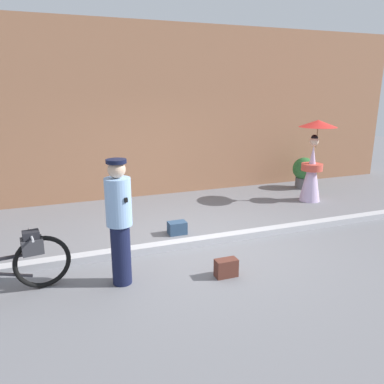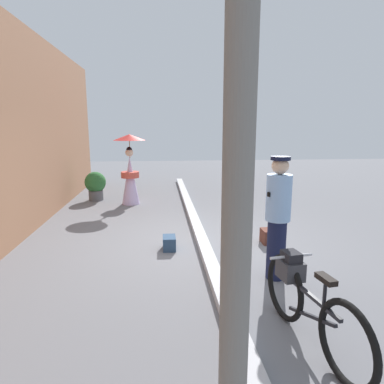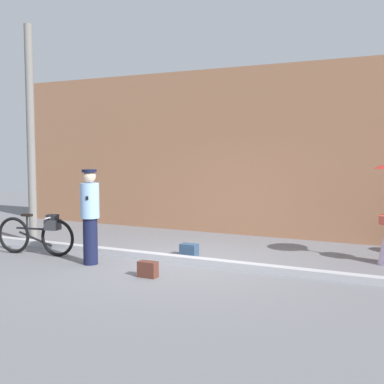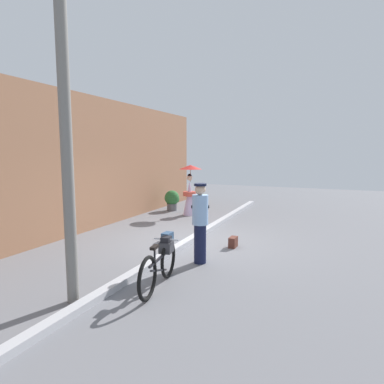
{
  "view_description": "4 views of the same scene",
  "coord_description": "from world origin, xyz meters",
  "px_view_note": "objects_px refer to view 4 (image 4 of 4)",
  "views": [
    {
      "loc": [
        -2.24,
        -5.53,
        2.57
      ],
      "look_at": [
        -0.04,
        0.41,
        0.83
      ],
      "focal_mm": 35.13,
      "sensor_mm": 36.0,
      "label": 1
    },
    {
      "loc": [
        -5.85,
        0.74,
        2.11
      ],
      "look_at": [
        0.4,
        0.14,
        0.88
      ],
      "focal_mm": 31.62,
      "sensor_mm": 36.0,
      "label": 2
    },
    {
      "loc": [
        4.01,
        -7.87,
        2.04
      ],
      "look_at": [
        -0.23,
        0.68,
        1.25
      ],
      "focal_mm": 45.89,
      "sensor_mm": 36.0,
      "label": 3
    },
    {
      "loc": [
        -7.84,
        -3.39,
        2.36
      ],
      "look_at": [
        0.36,
        0.15,
        1.28
      ],
      "focal_mm": 30.62,
      "sensor_mm": 36.0,
      "label": 4
    }
  ],
  "objects_px": {
    "bicycle_near_officer": "(160,263)",
    "backpack_on_pavement": "(168,237)",
    "person_with_parasol": "(190,189)",
    "backpack_spare": "(233,242)",
    "utility_pole": "(67,150)",
    "potted_plant_by_door": "(172,199)",
    "person_officer": "(200,221)"
  },
  "relations": [
    {
      "from": "backpack_spare",
      "to": "utility_pole",
      "type": "distance_m",
      "value": 4.77
    },
    {
      "from": "bicycle_near_officer",
      "to": "potted_plant_by_door",
      "type": "xyz_separation_m",
      "value": [
        6.91,
        3.24,
        0.03
      ]
    },
    {
      "from": "person_with_parasol",
      "to": "backpack_spare",
      "type": "height_order",
      "value": "person_with_parasol"
    },
    {
      "from": "utility_pole",
      "to": "bicycle_near_officer",
      "type": "bearing_deg",
      "value": -41.89
    },
    {
      "from": "bicycle_near_officer",
      "to": "backpack_on_pavement",
      "type": "bearing_deg",
      "value": 25.1
    },
    {
      "from": "backpack_on_pavement",
      "to": "person_with_parasol",
      "type": "bearing_deg",
      "value": 14.63
    },
    {
      "from": "bicycle_near_officer",
      "to": "backpack_on_pavement",
      "type": "distance_m",
      "value": 2.98
    },
    {
      "from": "backpack_on_pavement",
      "to": "utility_pole",
      "type": "distance_m",
      "value": 4.42
    },
    {
      "from": "backpack_on_pavement",
      "to": "utility_pole",
      "type": "relative_size",
      "value": 0.07
    },
    {
      "from": "person_with_parasol",
      "to": "utility_pole",
      "type": "distance_m",
      "value": 7.65
    },
    {
      "from": "person_officer",
      "to": "backpack_on_pavement",
      "type": "relative_size",
      "value": 5.2
    },
    {
      "from": "potted_plant_by_door",
      "to": "backpack_on_pavement",
      "type": "distance_m",
      "value": 4.68
    },
    {
      "from": "potted_plant_by_door",
      "to": "backpack_spare",
      "type": "xyz_separation_m",
      "value": [
        -4.08,
        -3.76,
        -0.32
      ]
    },
    {
      "from": "potted_plant_by_door",
      "to": "backpack_spare",
      "type": "relative_size",
      "value": 2.6
    },
    {
      "from": "person_with_parasol",
      "to": "backpack_on_pavement",
      "type": "xyz_separation_m",
      "value": [
        -3.64,
        -0.95,
        -0.86
      ]
    },
    {
      "from": "person_with_parasol",
      "to": "backpack_spare",
      "type": "xyz_separation_m",
      "value": [
        -3.49,
        -2.73,
        -0.84
      ]
    },
    {
      "from": "potted_plant_by_door",
      "to": "person_with_parasol",
      "type": "bearing_deg",
      "value": -119.32
    },
    {
      "from": "person_with_parasol",
      "to": "backpack_spare",
      "type": "bearing_deg",
      "value": -142.04
    },
    {
      "from": "bicycle_near_officer",
      "to": "backpack_on_pavement",
      "type": "relative_size",
      "value": 5.24
    },
    {
      "from": "backpack_spare",
      "to": "potted_plant_by_door",
      "type": "bearing_deg",
      "value": 42.7
    },
    {
      "from": "bicycle_near_officer",
      "to": "potted_plant_by_door",
      "type": "relative_size",
      "value": 2.1
    },
    {
      "from": "person_officer",
      "to": "backpack_on_pavement",
      "type": "bearing_deg",
      "value": 48.8
    },
    {
      "from": "person_officer",
      "to": "person_with_parasol",
      "type": "height_order",
      "value": "person_with_parasol"
    },
    {
      "from": "potted_plant_by_door",
      "to": "person_officer",
      "type": "bearing_deg",
      "value": -147.98
    },
    {
      "from": "backpack_spare",
      "to": "utility_pole",
      "type": "relative_size",
      "value": 0.07
    },
    {
      "from": "person_with_parasol",
      "to": "utility_pole",
      "type": "xyz_separation_m",
      "value": [
        -7.41,
        -1.23,
        1.42
      ]
    },
    {
      "from": "bicycle_near_officer",
      "to": "utility_pole",
      "type": "height_order",
      "value": "utility_pole"
    },
    {
      "from": "person_officer",
      "to": "utility_pole",
      "type": "xyz_separation_m",
      "value": [
        -2.51,
        1.16,
        1.48
      ]
    },
    {
      "from": "bicycle_near_officer",
      "to": "person_with_parasol",
      "type": "height_order",
      "value": "person_with_parasol"
    },
    {
      "from": "potted_plant_by_door",
      "to": "utility_pole",
      "type": "xyz_separation_m",
      "value": [
        -8.0,
        -2.27,
        1.95
      ]
    },
    {
      "from": "backpack_on_pavement",
      "to": "backpack_spare",
      "type": "bearing_deg",
      "value": -85.35
    },
    {
      "from": "backpack_spare",
      "to": "backpack_on_pavement",
      "type": "bearing_deg",
      "value": 94.65
    }
  ]
}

